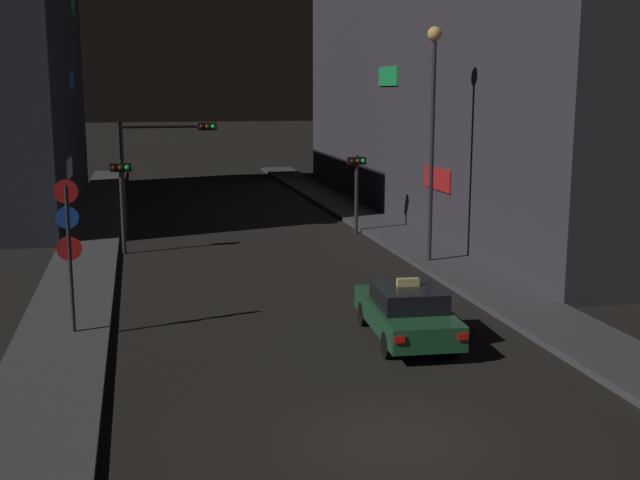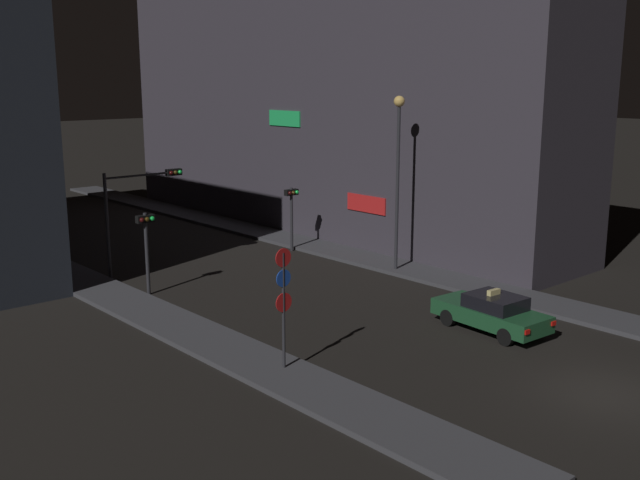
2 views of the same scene
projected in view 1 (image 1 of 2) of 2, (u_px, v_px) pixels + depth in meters
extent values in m
plane|color=black|center=(395.00, 441.00, 14.48)|extent=(300.00, 300.00, 0.00)
cube|color=#424247|center=(94.00, 229.00, 36.19)|extent=(2.35, 52.30, 0.18)
cube|color=#424247|center=(366.00, 219.00, 39.01)|extent=(2.35, 52.30, 0.18)
cube|color=white|center=(69.00, 168.00, 38.00)|extent=(0.08, 2.80, 0.90)
cube|color=#337FE5|center=(71.00, 81.00, 41.33)|extent=(0.08, 2.80, 0.90)
cube|color=#26CC66|center=(73.00, 7.00, 44.65)|extent=(0.08, 2.80, 0.90)
cube|color=#3D3842|center=(452.00, 64.00, 38.90)|extent=(6.42, 34.08, 15.08)
cube|color=red|center=(437.00, 179.00, 32.55)|extent=(0.08, 2.80, 0.90)
cube|color=#26CC66|center=(388.00, 76.00, 38.30)|extent=(0.08, 2.80, 0.90)
cube|color=#1E512D|center=(406.00, 316.00, 20.33)|extent=(2.09, 4.51, 0.60)
cube|color=black|center=(409.00, 297.00, 20.04)|extent=(1.71, 2.08, 0.50)
cube|color=red|center=(400.00, 340.00, 18.05)|extent=(0.24, 0.08, 0.16)
cube|color=red|center=(463.00, 337.00, 18.28)|extent=(0.24, 0.08, 0.16)
cylinder|color=black|center=(364.00, 314.00, 21.59)|extent=(0.26, 0.65, 0.64)
cylinder|color=black|center=(421.00, 311.00, 21.84)|extent=(0.26, 0.65, 0.64)
cylinder|color=black|center=(388.00, 345.00, 18.94)|extent=(0.26, 0.65, 0.64)
cylinder|color=black|center=(453.00, 342.00, 19.19)|extent=(0.26, 0.65, 0.64)
cube|color=#F4E08C|center=(408.00, 282.00, 20.07)|extent=(0.57, 0.22, 0.20)
cylinder|color=#2D2D33|center=(123.00, 180.00, 34.14)|extent=(0.16, 0.16, 4.97)
cylinder|color=#2D2D33|center=(164.00, 127.00, 34.12)|extent=(3.65, 0.10, 0.10)
cube|color=black|center=(207.00, 127.00, 34.52)|extent=(0.80, 0.28, 0.32)
sphere|color=#3F0C0C|center=(202.00, 127.00, 34.30)|extent=(0.20, 0.20, 0.20)
sphere|color=#3F2D0C|center=(208.00, 127.00, 34.35)|extent=(0.20, 0.20, 0.20)
sphere|color=#19E54C|center=(213.00, 127.00, 34.41)|extent=(0.20, 0.20, 0.20)
cylinder|color=#2D2D33|center=(123.00, 208.00, 30.76)|extent=(0.16, 0.16, 3.62)
cube|color=black|center=(121.00, 167.00, 30.47)|extent=(0.80, 0.28, 0.32)
sphere|color=#3F0C0C|center=(114.00, 168.00, 30.25)|extent=(0.20, 0.20, 0.20)
sphere|color=#3F2D0C|center=(121.00, 168.00, 30.30)|extent=(0.20, 0.20, 0.20)
sphere|color=#19E54C|center=(127.00, 168.00, 30.36)|extent=(0.20, 0.20, 0.20)
cylinder|color=#2D2D33|center=(356.00, 194.00, 35.18)|extent=(0.16, 0.16, 3.49)
cube|color=black|center=(357.00, 161.00, 34.90)|extent=(0.80, 0.28, 0.32)
sphere|color=#3F0C0C|center=(352.00, 161.00, 34.68)|extent=(0.20, 0.20, 0.20)
sphere|color=#3F2D0C|center=(358.00, 161.00, 34.73)|extent=(0.20, 0.20, 0.20)
sphere|color=#19E54C|center=(363.00, 161.00, 34.79)|extent=(0.20, 0.20, 0.20)
cylinder|color=#2D2D33|center=(70.00, 260.00, 20.14)|extent=(0.10, 0.10, 3.78)
cylinder|color=red|center=(66.00, 192.00, 19.80)|extent=(0.60, 0.03, 0.60)
cylinder|color=blue|center=(67.00, 218.00, 19.92)|extent=(0.56, 0.03, 0.56)
cylinder|color=red|center=(69.00, 249.00, 20.07)|extent=(0.62, 0.03, 0.62)
cylinder|color=#2D2D33|center=(432.00, 154.00, 28.33)|extent=(0.16, 0.16, 7.75)
sphere|color=#F9C666|center=(435.00, 34.00, 27.56)|extent=(0.52, 0.52, 0.52)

